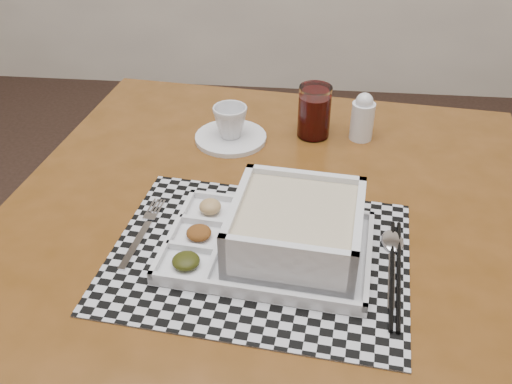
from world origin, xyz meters
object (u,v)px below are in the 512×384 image
dining_table (270,240)px  juice_glass (314,113)px  creamer_bottle (363,117)px  serving_tray (288,233)px  cup (230,122)px

dining_table → juice_glass: juice_glass is taller
juice_glass → creamer_bottle: 0.10m
serving_tray → juice_glass: juice_glass is taller
serving_tray → juice_glass: (0.03, 0.38, 0.01)m
dining_table → cup: (-0.10, 0.23, 0.12)m
cup → dining_table: bearing=-76.4°
dining_table → serving_tray: (0.04, -0.11, 0.11)m
serving_tray → creamer_bottle: 0.40m
serving_tray → juice_glass: bearing=84.9°
dining_table → juice_glass: bearing=75.5°
dining_table → creamer_bottle: size_ratio=10.01×
dining_table → serving_tray: bearing=-72.4°
juice_glass → cup: bearing=-167.6°
cup → juice_glass: (0.17, 0.04, 0.01)m
cup → creamer_bottle: 0.27m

